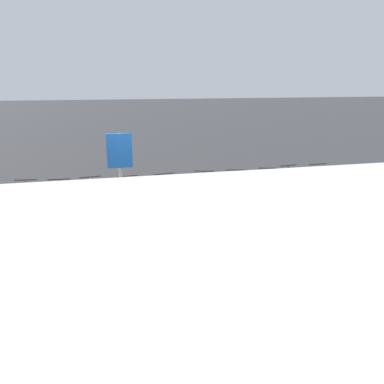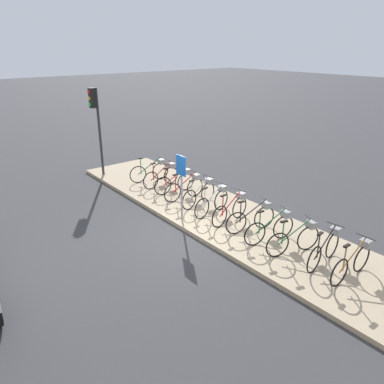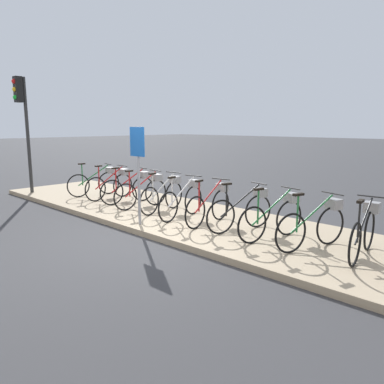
{
  "view_description": "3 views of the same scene",
  "coord_description": "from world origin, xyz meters",
  "px_view_note": "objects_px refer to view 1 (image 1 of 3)",
  "views": [
    {
      "loc": [
        -0.92,
        -6.26,
        3.03
      ],
      "look_at": [
        0.84,
        1.22,
        0.74
      ],
      "focal_mm": 35.0,
      "sensor_mm": 36.0,
      "label": 1
    },
    {
      "loc": [
        7.67,
        -5.95,
        5.15
      ],
      "look_at": [
        -0.26,
        0.36,
        1.15
      ],
      "focal_mm": 35.0,
      "sensor_mm": 36.0,
      "label": 2
    },
    {
      "loc": [
        5.48,
        -4.5,
        2.21
      ],
      "look_at": [
        0.91,
        0.25,
        1.02
      ],
      "focal_mm": 35.0,
      "sensor_mm": 36.0,
      "label": 3
    }
  ],
  "objects_px": {
    "parked_bicycle_7": "(204,196)",
    "parked_bicycle_9": "(269,192)",
    "parked_bicycle_6": "(169,199)",
    "parked_bicycle_4": "(94,203)",
    "parked_bicycle_3": "(59,207)",
    "parked_bicycle_2": "(22,207)",
    "sign_post": "(121,170)",
    "parked_bicycle_11": "(324,187)",
    "parked_bicycle_10": "(296,188)",
    "parked_bicycle_5": "(132,202)",
    "parked_bicycle_8": "(237,194)"
  },
  "relations": [
    {
      "from": "parked_bicycle_7",
      "to": "parked_bicycle_9",
      "type": "xyz_separation_m",
      "value": [
        1.54,
        -0.06,
        0.0
      ]
    },
    {
      "from": "parked_bicycle_6",
      "to": "parked_bicycle_9",
      "type": "height_order",
      "value": "same"
    },
    {
      "from": "parked_bicycle_4",
      "to": "parked_bicycle_6",
      "type": "bearing_deg",
      "value": -3.18
    },
    {
      "from": "parked_bicycle_3",
      "to": "parked_bicycle_6",
      "type": "xyz_separation_m",
      "value": [
        2.29,
        -0.03,
        0.0
      ]
    },
    {
      "from": "parked_bicycle_2",
      "to": "sign_post",
      "type": "distance_m",
      "value": 2.52
    },
    {
      "from": "parked_bicycle_11",
      "to": "parked_bicycle_6",
      "type": "bearing_deg",
      "value": -178.17
    },
    {
      "from": "parked_bicycle_7",
      "to": "parked_bicycle_10",
      "type": "xyz_separation_m",
      "value": [
        2.3,
        0.09,
        0.0
      ]
    },
    {
      "from": "parked_bicycle_5",
      "to": "parked_bicycle_3",
      "type": "bearing_deg",
      "value": 177.84
    },
    {
      "from": "parked_bicycle_10",
      "to": "parked_bicycle_5",
      "type": "bearing_deg",
      "value": -177.33
    },
    {
      "from": "parked_bicycle_6",
      "to": "parked_bicycle_3",
      "type": "bearing_deg",
      "value": 179.37
    },
    {
      "from": "parked_bicycle_6",
      "to": "parked_bicycle_8",
      "type": "bearing_deg",
      "value": -0.17
    },
    {
      "from": "parked_bicycle_8",
      "to": "sign_post",
      "type": "bearing_deg",
      "value": -156.97
    },
    {
      "from": "parked_bicycle_2",
      "to": "parked_bicycle_3",
      "type": "relative_size",
      "value": 0.99
    },
    {
      "from": "parked_bicycle_3",
      "to": "parked_bicycle_10",
      "type": "bearing_deg",
      "value": 1.33
    },
    {
      "from": "parked_bicycle_5",
      "to": "parked_bicycle_7",
      "type": "distance_m",
      "value": 1.6
    },
    {
      "from": "parked_bicycle_5",
      "to": "parked_bicycle_8",
      "type": "height_order",
      "value": "same"
    },
    {
      "from": "parked_bicycle_8",
      "to": "parked_bicycle_2",
      "type": "bearing_deg",
      "value": 178.17
    },
    {
      "from": "parked_bicycle_2",
      "to": "parked_bicycle_10",
      "type": "xyz_separation_m",
      "value": [
        6.11,
        0.01,
        0.0
      ]
    },
    {
      "from": "parked_bicycle_6",
      "to": "parked_bicycle_10",
      "type": "distance_m",
      "value": 3.11
    },
    {
      "from": "parked_bicycle_6",
      "to": "parked_bicycle_9",
      "type": "xyz_separation_m",
      "value": [
        2.36,
        -0.0,
        0.0
      ]
    },
    {
      "from": "parked_bicycle_5",
      "to": "sign_post",
      "type": "relative_size",
      "value": 0.78
    },
    {
      "from": "parked_bicycle_8",
      "to": "parked_bicycle_9",
      "type": "xyz_separation_m",
      "value": [
        0.79,
        0.0,
        0.0
      ]
    },
    {
      "from": "parked_bicycle_2",
      "to": "parked_bicycle_11",
      "type": "distance_m",
      "value": 6.85
    },
    {
      "from": "parked_bicycle_10",
      "to": "sign_post",
      "type": "xyz_separation_m",
      "value": [
        -4.15,
        -1.27,
        0.96
      ]
    },
    {
      "from": "parked_bicycle_2",
      "to": "parked_bicycle_6",
      "type": "distance_m",
      "value": 3.01
    },
    {
      "from": "parked_bicycle_2",
      "to": "parked_bicycle_8",
      "type": "height_order",
      "value": "same"
    },
    {
      "from": "parked_bicycle_2",
      "to": "parked_bicycle_7",
      "type": "distance_m",
      "value": 3.81
    },
    {
      "from": "parked_bicycle_4",
      "to": "parked_bicycle_9",
      "type": "distance_m",
      "value": 3.94
    },
    {
      "from": "parked_bicycle_5",
      "to": "parked_bicycle_11",
      "type": "distance_m",
      "value": 4.64
    },
    {
      "from": "parked_bicycle_11",
      "to": "sign_post",
      "type": "xyz_separation_m",
      "value": [
        -4.89,
        -1.24,
        0.96
      ]
    },
    {
      "from": "parked_bicycle_2",
      "to": "parked_bicycle_6",
      "type": "xyz_separation_m",
      "value": [
        3.0,
        -0.14,
        0.0
      ]
    },
    {
      "from": "parked_bicycle_7",
      "to": "parked_bicycle_4",
      "type": "bearing_deg",
      "value": 179.4
    },
    {
      "from": "parked_bicycle_11",
      "to": "parked_bicycle_7",
      "type": "bearing_deg",
      "value": -178.87
    },
    {
      "from": "parked_bicycle_3",
      "to": "sign_post",
      "type": "distance_m",
      "value": 1.94
    },
    {
      "from": "parked_bicycle_10",
      "to": "parked_bicycle_11",
      "type": "relative_size",
      "value": 1.0
    },
    {
      "from": "parked_bicycle_9",
      "to": "parked_bicycle_11",
      "type": "height_order",
      "value": "same"
    },
    {
      "from": "parked_bicycle_2",
      "to": "parked_bicycle_9",
      "type": "distance_m",
      "value": 5.36
    },
    {
      "from": "parked_bicycle_3",
      "to": "parked_bicycle_4",
      "type": "xyz_separation_m",
      "value": [
        0.71,
        0.06,
        0.0
      ]
    },
    {
      "from": "parked_bicycle_2",
      "to": "parked_bicycle_4",
      "type": "xyz_separation_m",
      "value": [
        1.42,
        -0.05,
        0.0
      ]
    },
    {
      "from": "parked_bicycle_7",
      "to": "parked_bicycle_2",
      "type": "bearing_deg",
      "value": 178.81
    },
    {
      "from": "parked_bicycle_5",
      "to": "parked_bicycle_8",
      "type": "xyz_separation_m",
      "value": [
        2.36,
        0.03,
        0.0
      ]
    },
    {
      "from": "parked_bicycle_7",
      "to": "parked_bicycle_9",
      "type": "height_order",
      "value": "same"
    },
    {
      "from": "parked_bicycle_4",
      "to": "parked_bicycle_11",
      "type": "height_order",
      "value": "same"
    },
    {
      "from": "parked_bicycle_3",
      "to": "parked_bicycle_10",
      "type": "distance_m",
      "value": 5.4
    },
    {
      "from": "parked_bicycle_2",
      "to": "parked_bicycle_5",
      "type": "height_order",
      "value": "same"
    },
    {
      "from": "parked_bicycle_5",
      "to": "parked_bicycle_6",
      "type": "relative_size",
      "value": 1.0
    },
    {
      "from": "parked_bicycle_5",
      "to": "parked_bicycle_6",
      "type": "height_order",
      "value": "same"
    },
    {
      "from": "parked_bicycle_2",
      "to": "parked_bicycle_5",
      "type": "bearing_deg",
      "value": -4.47
    },
    {
      "from": "parked_bicycle_4",
      "to": "parked_bicycle_7",
      "type": "height_order",
      "value": "same"
    },
    {
      "from": "parked_bicycle_4",
      "to": "parked_bicycle_5",
      "type": "height_order",
      "value": "same"
    }
  ]
}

